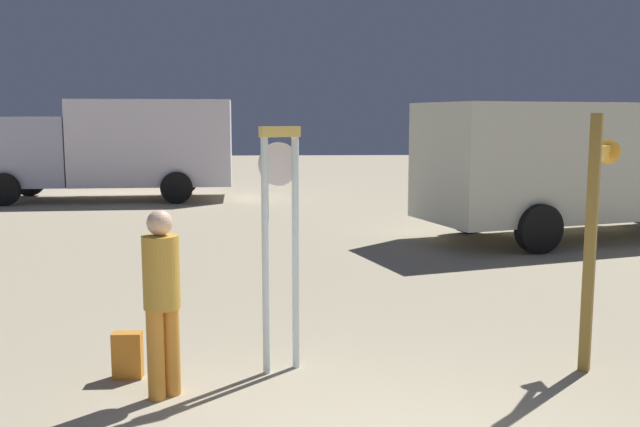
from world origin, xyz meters
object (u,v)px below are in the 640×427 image
backpack (128,355)px  box_truck_near (579,163)px  person_near_clock (162,294)px  standing_clock (280,225)px  arrow_sign (598,202)px  box_truck_far (126,145)px

backpack → box_truck_near: 10.66m
person_near_clock → box_truck_near: box_truck_near is taller
standing_clock → person_near_clock: 1.30m
person_near_clock → standing_clock: bearing=30.9°
backpack → box_truck_near: box_truck_near is taller
arrow_sign → box_truck_near: bearing=68.4°
standing_clock → person_near_clock: (-1.03, -0.62, -0.51)m
arrow_sign → backpack: size_ratio=5.62×
standing_clock → backpack: bearing=-174.8°
standing_clock → arrow_sign: bearing=1.8°
person_near_clock → box_truck_near: 10.66m
person_near_clock → backpack: size_ratio=3.77×
standing_clock → backpack: standing_clock is taller
standing_clock → arrow_sign: arrow_sign is taller
arrow_sign → person_near_clock: size_ratio=1.49×
standing_clock → backpack: size_ratio=5.34×
person_near_clock → box_truck_near: size_ratio=0.22×
box_truck_far → backpack: bearing=-77.7°
person_near_clock → box_truck_far: 15.57m
arrow_sign → box_truck_near: 7.82m
box_truck_far → standing_clock: bearing=-72.2°
backpack → box_truck_far: size_ratio=0.07×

